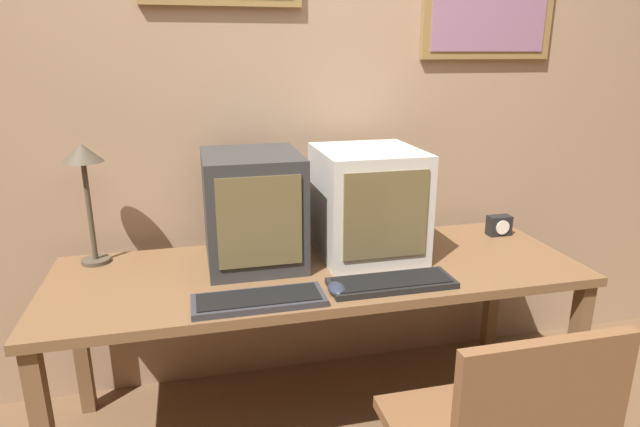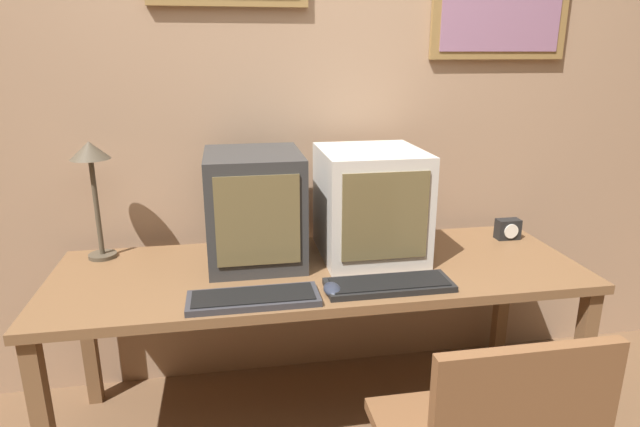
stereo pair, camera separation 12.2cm
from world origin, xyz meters
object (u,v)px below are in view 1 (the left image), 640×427
Objects in this scene: monitor_left at (253,209)px; monitor_right at (367,202)px; desk_lamp at (84,169)px; mouse_near_keyboard at (338,289)px; keyboard_main at (259,300)px; keyboard_side at (392,283)px; desk_clock at (499,225)px.

monitor_left is 0.47m from monitor_right.
desk_lamp is (-0.62, 0.13, 0.16)m from monitor_left.
mouse_near_keyboard is (-0.22, -0.35, -0.20)m from monitor_right.
keyboard_main and keyboard_side have the same top height.
desk_clock is (0.88, 0.42, 0.03)m from mouse_near_keyboard.
monitor_right is 0.40m from keyboard_side.
desk_clock is at bearing 2.62° from monitor_left.
monitor_right is 1.11m from desk_lamp.
keyboard_main is at bearing -159.45° from desk_clock.
monitor_left is at bearing 123.24° from mouse_near_keyboard.
keyboard_main is (-0.03, -0.38, -0.21)m from monitor_left.
keyboard_side is (0.45, -0.36, -0.21)m from monitor_left.
monitor_right reaches higher than mouse_near_keyboard.
keyboard_main is at bearing -143.89° from monitor_right.
desk_clock is (1.16, 0.44, 0.03)m from keyboard_main.
monitor_left reaches higher than keyboard_main.
monitor_right reaches higher than keyboard_main.
monitor_right is at bearing -8.01° from desk_lamp.
desk_clock is at bearing 25.66° from mouse_near_keyboard.
desk_lamp reaches higher than mouse_near_keyboard.
keyboard_side is (-0.02, -0.34, -0.21)m from monitor_right.
monitor_left reaches higher than desk_clock.
keyboard_main is 0.86m from desk_lamp.
keyboard_main is 0.28m from mouse_near_keyboard.
keyboard_main is at bearing -177.75° from mouse_near_keyboard.
monitor_right is 0.92× the size of desk_lamp.
monitor_right is 4.13× the size of mouse_near_keyboard.
keyboard_main is 0.98× the size of keyboard_side.
keyboard_side is at bearing -38.66° from monitor_left.
desk_lamp is at bearing 177.35° from desk_clock.
desk_lamp reaches higher than keyboard_side.
desk_lamp reaches higher than monitor_right.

